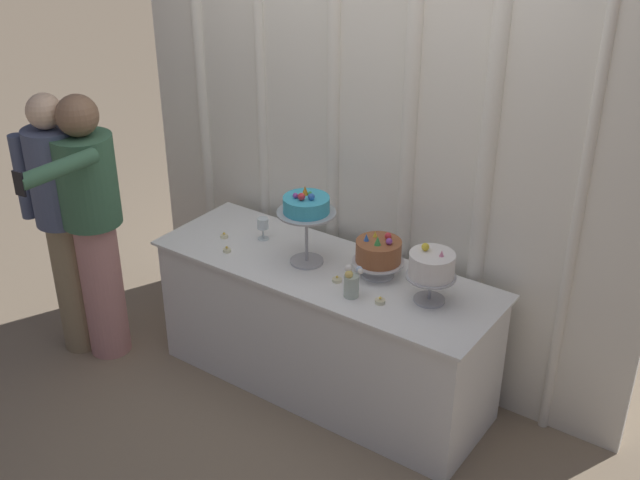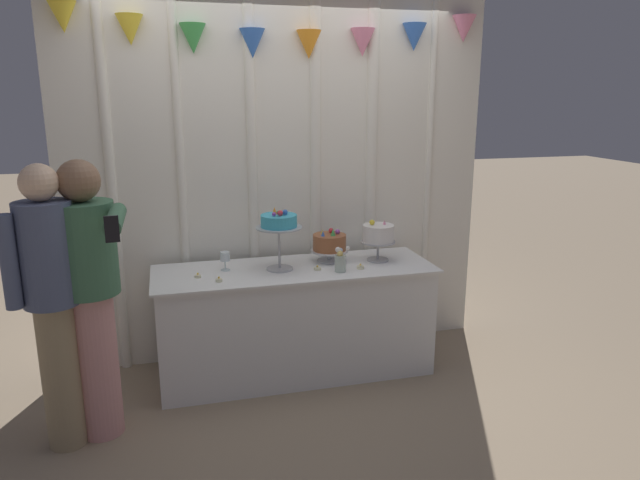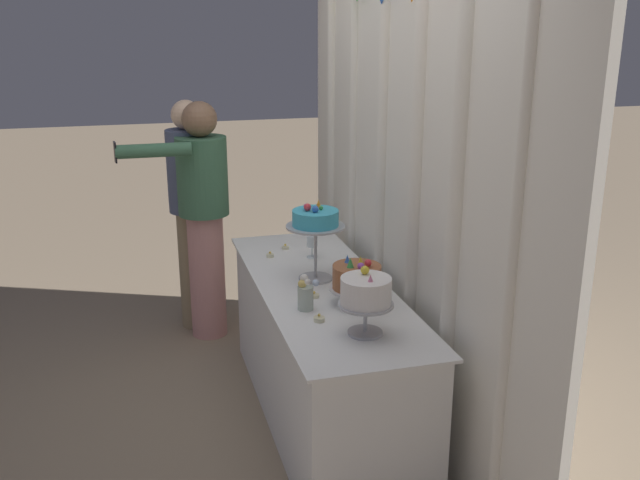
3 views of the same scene
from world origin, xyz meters
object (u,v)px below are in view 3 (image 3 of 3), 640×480
Objects in this scene: wine_glass at (312,242)px; flower_vase at (306,295)px; cake_display_leftmost at (315,223)px; cake_table at (322,353)px; tealight_far_right at (319,319)px; cake_display_rightmost at (366,294)px; guest_man_pink_jacket at (191,205)px; tealight_near_left at (270,255)px; cake_display_center at (357,279)px; guest_girl_blue_dress at (203,211)px; tealight_far_left at (285,247)px; tealight_near_right at (314,296)px.

wine_glass is 0.74× the size of flower_vase.
cake_display_leftmost is at bearing -12.02° from wine_glass.
cake_table is 0.60m from tealight_far_right.
cake_table is 6.39× the size of cake_display_rightmost.
flower_vase is at bearing -170.77° from tealight_far_right.
guest_man_pink_jacket is (-1.33, -0.52, -0.20)m from cake_display_leftmost.
cake_display_rightmost reaches higher than tealight_near_left.
flower_vase reaches higher than cake_table.
tealight_far_right is at bearing 11.91° from guest_man_pink_jacket.
cake_display_center is 1.63m from guest_girl_blue_dress.
tealight_far_left is at bearing 136.31° from tealight_near_left.
flower_vase is 0.17m from tealight_near_right.
cake_table is 1.61m from guest_man_pink_jacket.
tealight_near_right is 0.03× the size of guest_girl_blue_dress.
cake_display_leftmost is at bearing -175.77° from cake_table.
guest_girl_blue_dress reaches higher than guest_man_pink_jacket.
tealight_near_right is (0.14, -0.08, 0.39)m from cake_table.
cake_display_rightmost is 1.17m from tealight_near_left.
guest_man_pink_jacket is (-0.78, -0.48, 0.10)m from tealight_far_left.
tealight_far_right is (1.08, -0.09, 0.00)m from tealight_far_left.
tealight_far_right is 1.90m from guest_man_pink_jacket.
cake_table is 11.05× the size of flower_vase.
flower_vase reaches higher than tealight_far_left.
cake_display_leftmost is 2.47× the size of flower_vase.
cake_display_center is at bearing 19.18° from cake_table.
tealight_far_right is (0.15, -0.23, -0.12)m from cake_display_center.
flower_vase is (-0.33, -0.18, -0.11)m from cake_display_rightmost.
cake_table is at bearing 20.29° from guest_girl_blue_dress.
tealight_near_right is at bearing -2.42° from tealight_far_left.
guest_girl_blue_dress is (-1.53, -0.56, -0.02)m from cake_display_center.
guest_man_pink_jacket reaches higher than flower_vase.
guest_man_pink_jacket reaches higher than tealight_near_left.
cake_table is 7.12× the size of cake_display_center.
cake_display_rightmost is at bearing 15.08° from guest_man_pink_jacket.
cake_table is 0.56m from flower_vase.
guest_girl_blue_dress is at bearing -157.75° from tealight_near_left.
tealight_far_left is at bearing 175.42° from tealight_far_right.
guest_man_pink_jacket is 0.99× the size of guest_girl_blue_dress.
cake_display_rightmost reaches higher than cake_display_center.
cake_display_center is at bearing 2.08° from wine_glass.
cake_display_center is at bearing 123.86° from tealight_far_right.
cake_display_rightmost is 5.78× the size of tealight_far_right.
cake_display_leftmost is 0.54m from tealight_near_left.
flower_vase is 0.81m from tealight_near_left.
cake_display_leftmost is 0.39m from tealight_near_right.
wine_glass reaches higher than tealight_far_left.
cake_display_leftmost is 8.28× the size of tealight_near_right.
cake_display_leftmost reaches higher than cake_display_center.
flower_vase reaches higher than tealight_near_left.
tealight_near_left is at bearing -172.73° from tealight_near_right.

